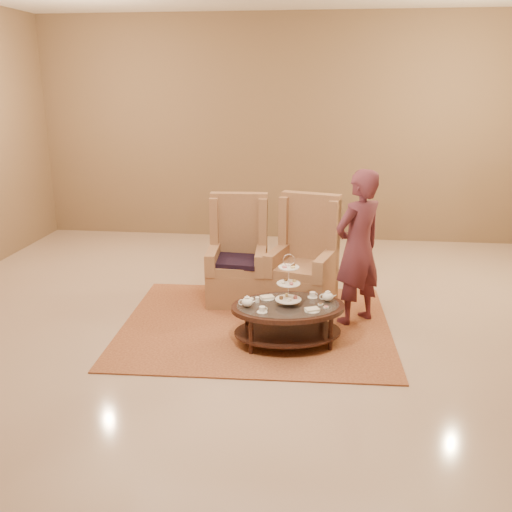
# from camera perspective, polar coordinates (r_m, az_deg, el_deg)

# --- Properties ---
(ground) EXTENTS (8.00, 8.00, 0.00)m
(ground) POSITION_cam_1_polar(r_m,az_deg,el_deg) (5.76, 0.22, -8.37)
(ground) COLOR tan
(ground) RESTS_ON ground
(ceiling) EXTENTS (8.00, 8.00, 0.02)m
(ceiling) POSITION_cam_1_polar(r_m,az_deg,el_deg) (5.76, 0.22, -8.37)
(ceiling) COLOR silver
(ceiling) RESTS_ON ground
(wall_back) EXTENTS (8.00, 0.04, 3.50)m
(wall_back) POSITION_cam_1_polar(r_m,az_deg,el_deg) (9.22, 3.17, 12.49)
(wall_back) COLOR #7D6244
(wall_back) RESTS_ON ground
(rug) EXTENTS (2.88, 2.43, 0.01)m
(rug) POSITION_cam_1_polar(r_m,az_deg,el_deg) (6.08, -0.02, -6.90)
(rug) COLOR #A96B3C
(rug) RESTS_ON ground
(tea_table) EXTENTS (1.24, 0.99, 0.92)m
(tea_table) POSITION_cam_1_polar(r_m,az_deg,el_deg) (5.55, 3.22, -5.61)
(tea_table) COLOR black
(tea_table) RESTS_ON ground
(armchair_left) EXTENTS (0.71, 0.73, 1.24)m
(armchair_left) POSITION_cam_1_polar(r_m,az_deg,el_deg) (6.68, -1.81, -0.90)
(armchair_left) COLOR #9A6C48
(armchair_left) RESTS_ON ground
(armchair_right) EXTENTS (0.85, 0.86, 1.27)m
(armchair_right) POSITION_cam_1_polar(r_m,az_deg,el_deg) (6.54, 4.84, -1.27)
(armchair_right) COLOR #9A6C48
(armchair_right) RESTS_ON ground
(person) EXTENTS (0.71, 0.69, 1.65)m
(person) POSITION_cam_1_polar(r_m,az_deg,el_deg) (5.99, 10.16, 0.77)
(person) COLOR #57252F
(person) RESTS_ON ground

